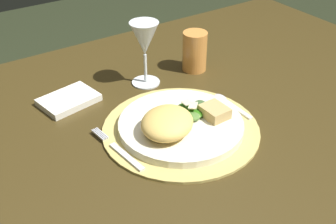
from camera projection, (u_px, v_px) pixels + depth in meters
The scene contains 11 objects.
dining_table at pixel (191, 152), 1.08m from camera, with size 1.41×0.96×0.75m.
placemat at pixel (181, 129), 0.93m from camera, with size 0.34×0.34×0.01m, color tan.
dinner_plate at pixel (181, 125), 0.92m from camera, with size 0.27×0.27×0.02m, color #EBE4C7.
pasta_serving at pixel (167, 123), 0.88m from camera, with size 0.12×0.11×0.05m, color #ECBF60.
salad_greens at pixel (192, 110), 0.94m from camera, with size 0.09×0.08×0.03m.
bread_piece at pixel (214, 112), 0.93m from camera, with size 0.06×0.05×0.02m, color tan.
fork at pixel (119, 151), 0.86m from camera, with size 0.03×0.17×0.00m.
spoon at pixel (227, 102), 1.01m from camera, with size 0.02×0.13×0.01m.
napkin at pixel (69, 100), 1.02m from camera, with size 0.13×0.09×0.02m, color white.
wine_glass at pixel (145, 41), 1.04m from camera, with size 0.07×0.07×0.17m.
amber_tumbler at pixel (195, 51), 1.14m from camera, with size 0.07×0.07×0.11m, color #DB8C3F.
Camera 1 is at (-0.51, -0.67, 1.30)m, focal length 45.79 mm.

